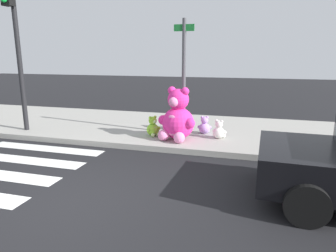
{
  "coord_description": "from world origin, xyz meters",
  "views": [
    {
      "loc": [
        2.91,
        -3.95,
        2.38
      ],
      "look_at": [
        0.77,
        3.6,
        0.55
      ],
      "focal_mm": 32.53,
      "sensor_mm": 36.0,
      "label": 1
    }
  ],
  "objects_px": {
    "plush_white": "(219,131)",
    "plush_lavender": "(204,126)",
    "plush_brown": "(171,122)",
    "plush_lime": "(153,128)",
    "traffic_light": "(13,28)",
    "sign_pole": "(184,75)",
    "plush_pink_large": "(177,119)"
  },
  "relations": [
    {
      "from": "plush_white",
      "to": "plush_brown",
      "type": "relative_size",
      "value": 0.91
    },
    {
      "from": "sign_pole",
      "to": "plush_lime",
      "type": "bearing_deg",
      "value": -150.27
    },
    {
      "from": "plush_pink_large",
      "to": "plush_white",
      "type": "distance_m",
      "value": 1.2
    },
    {
      "from": "sign_pole",
      "to": "plush_lime",
      "type": "distance_m",
      "value": 1.71
    },
    {
      "from": "plush_lime",
      "to": "plush_white",
      "type": "bearing_deg",
      "value": 7.49
    },
    {
      "from": "plush_lavender",
      "to": "plush_brown",
      "type": "height_order",
      "value": "plush_brown"
    },
    {
      "from": "plush_white",
      "to": "plush_lavender",
      "type": "bearing_deg",
      "value": 138.49
    },
    {
      "from": "sign_pole",
      "to": "plush_lavender",
      "type": "bearing_deg",
      "value": 20.37
    },
    {
      "from": "plush_pink_large",
      "to": "plush_lime",
      "type": "bearing_deg",
      "value": 168.4
    },
    {
      "from": "plush_white",
      "to": "plush_brown",
      "type": "distance_m",
      "value": 1.71
    },
    {
      "from": "plush_white",
      "to": "plush_lavender",
      "type": "xyz_separation_m",
      "value": [
        -0.47,
        0.42,
        -0.0
      ]
    },
    {
      "from": "plush_white",
      "to": "plush_lime",
      "type": "bearing_deg",
      "value": -172.51
    },
    {
      "from": "traffic_light",
      "to": "plush_brown",
      "type": "relative_size",
      "value": 7.65
    },
    {
      "from": "plush_brown",
      "to": "plush_lime",
      "type": "xyz_separation_m",
      "value": [
        -0.26,
        -0.93,
        -0.0
      ]
    },
    {
      "from": "sign_pole",
      "to": "plush_white",
      "type": "relative_size",
      "value": 6.09
    },
    {
      "from": "sign_pole",
      "to": "plush_brown",
      "type": "xyz_separation_m",
      "value": [
        -0.51,
        0.49,
        -1.47
      ]
    },
    {
      "from": "plush_brown",
      "to": "plush_lime",
      "type": "bearing_deg",
      "value": -105.64
    },
    {
      "from": "plush_lime",
      "to": "sign_pole",
      "type": "bearing_deg",
      "value": 29.73
    },
    {
      "from": "plush_brown",
      "to": "traffic_light",
      "type": "bearing_deg",
      "value": -161.89
    },
    {
      "from": "plush_lime",
      "to": "plush_lavender",
      "type": "bearing_deg",
      "value": 25.86
    },
    {
      "from": "plush_pink_large",
      "to": "plush_brown",
      "type": "distance_m",
      "value": 1.23
    },
    {
      "from": "sign_pole",
      "to": "plush_pink_large",
      "type": "xyz_separation_m",
      "value": [
        -0.03,
        -0.59,
        -1.13
      ]
    },
    {
      "from": "traffic_light",
      "to": "plush_lime",
      "type": "xyz_separation_m",
      "value": [
        3.97,
        0.46,
        -2.75
      ]
    },
    {
      "from": "traffic_light",
      "to": "plush_pink_large",
      "type": "relative_size",
      "value": 3.1
    },
    {
      "from": "sign_pole",
      "to": "plush_pink_large",
      "type": "height_order",
      "value": "sign_pole"
    },
    {
      "from": "sign_pole",
      "to": "plush_lime",
      "type": "relative_size",
      "value": 5.59
    },
    {
      "from": "sign_pole",
      "to": "traffic_light",
      "type": "relative_size",
      "value": 0.73
    },
    {
      "from": "sign_pole",
      "to": "plush_brown",
      "type": "relative_size",
      "value": 5.56
    },
    {
      "from": "traffic_light",
      "to": "plush_lime",
      "type": "bearing_deg",
      "value": 6.57
    },
    {
      "from": "traffic_light",
      "to": "plush_white",
      "type": "xyz_separation_m",
      "value": [
        5.79,
        0.7,
        -2.76
      ]
    },
    {
      "from": "plush_brown",
      "to": "plush_lime",
      "type": "distance_m",
      "value": 0.96
    },
    {
      "from": "plush_pink_large",
      "to": "plush_brown",
      "type": "xyz_separation_m",
      "value": [
        -0.48,
        1.08,
        -0.34
      ]
    }
  ]
}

